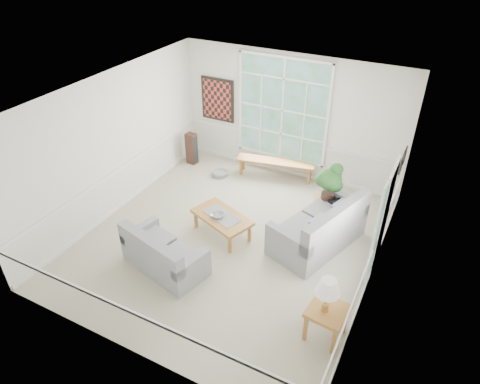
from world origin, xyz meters
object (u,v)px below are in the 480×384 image
at_px(end_table, 324,211).
at_px(coffee_table, 222,225).
at_px(side_table, 326,323).
at_px(loveseat_front, 165,249).
at_px(loveseat_right, 318,222).

bearing_deg(end_table, coffee_table, -140.29).
height_order(coffee_table, side_table, side_table).
bearing_deg(end_table, side_table, -71.83).
height_order(loveseat_front, side_table, loveseat_front).
distance_m(loveseat_front, coffee_table, 1.40).
bearing_deg(loveseat_right, end_table, 115.88).
relative_size(loveseat_right, coffee_table, 1.58).
distance_m(end_table, side_table, 3.03).
relative_size(loveseat_front, end_table, 3.22).
height_order(loveseat_front, coffee_table, loveseat_front).
xyz_separation_m(loveseat_right, end_table, (-0.11, 0.81, -0.28)).
relative_size(loveseat_front, coffee_table, 1.27).
relative_size(loveseat_right, end_table, 4.01).
distance_m(coffee_table, end_table, 2.20).
relative_size(coffee_table, end_table, 2.53).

